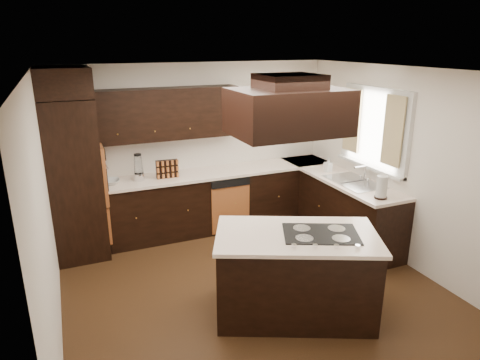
# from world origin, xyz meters

# --- Properties ---
(floor) EXTENTS (4.20, 4.20, 0.02)m
(floor) POSITION_xyz_m (0.00, 0.00, -0.01)
(floor) COLOR #503219
(floor) RESTS_ON ground
(ceiling) EXTENTS (4.20, 4.20, 0.02)m
(ceiling) POSITION_xyz_m (0.00, 0.00, 2.51)
(ceiling) COLOR white
(ceiling) RESTS_ON ground
(wall_back) EXTENTS (4.20, 0.02, 2.50)m
(wall_back) POSITION_xyz_m (0.00, 2.11, 1.25)
(wall_back) COLOR silver
(wall_back) RESTS_ON ground
(wall_front) EXTENTS (4.20, 0.02, 2.50)m
(wall_front) POSITION_xyz_m (0.00, -2.11, 1.25)
(wall_front) COLOR silver
(wall_front) RESTS_ON ground
(wall_left) EXTENTS (0.02, 4.20, 2.50)m
(wall_left) POSITION_xyz_m (-2.11, 0.00, 1.25)
(wall_left) COLOR silver
(wall_left) RESTS_ON ground
(wall_right) EXTENTS (0.02, 4.20, 2.50)m
(wall_right) POSITION_xyz_m (2.11, 0.00, 1.25)
(wall_right) COLOR silver
(wall_right) RESTS_ON ground
(oven_column) EXTENTS (0.65, 0.75, 2.12)m
(oven_column) POSITION_xyz_m (-1.78, 1.71, 1.06)
(oven_column) COLOR black
(oven_column) RESTS_ON floor
(wall_oven_face) EXTENTS (0.05, 0.62, 0.78)m
(wall_oven_face) POSITION_xyz_m (-1.43, 1.71, 1.12)
(wall_oven_face) COLOR #B76230
(wall_oven_face) RESTS_ON oven_column
(base_cabinets_back) EXTENTS (2.93, 0.60, 0.88)m
(base_cabinets_back) POSITION_xyz_m (0.03, 1.80, 0.44)
(base_cabinets_back) COLOR black
(base_cabinets_back) RESTS_ON floor
(base_cabinets_right) EXTENTS (0.60, 2.40, 0.88)m
(base_cabinets_right) POSITION_xyz_m (1.80, 0.90, 0.44)
(base_cabinets_right) COLOR black
(base_cabinets_right) RESTS_ON floor
(countertop_back) EXTENTS (2.93, 0.63, 0.04)m
(countertop_back) POSITION_xyz_m (0.03, 1.79, 0.90)
(countertop_back) COLOR white
(countertop_back) RESTS_ON base_cabinets_back
(countertop_right) EXTENTS (0.63, 2.40, 0.04)m
(countertop_right) POSITION_xyz_m (1.79, 0.90, 0.90)
(countertop_right) COLOR white
(countertop_right) RESTS_ON base_cabinets_right
(upper_cabinets) EXTENTS (2.00, 0.34, 0.72)m
(upper_cabinets) POSITION_xyz_m (-0.43, 1.93, 1.81)
(upper_cabinets) COLOR black
(upper_cabinets) RESTS_ON wall_back
(dishwasher_front) EXTENTS (0.60, 0.05, 0.72)m
(dishwasher_front) POSITION_xyz_m (0.33, 1.50, 0.40)
(dishwasher_front) COLOR #B76230
(dishwasher_front) RESTS_ON floor
(window_frame) EXTENTS (0.06, 1.32, 1.12)m
(window_frame) POSITION_xyz_m (2.07, 0.55, 1.65)
(window_frame) COLOR silver
(window_frame) RESTS_ON wall_right
(window_pane) EXTENTS (0.00, 1.20, 1.00)m
(window_pane) POSITION_xyz_m (2.10, 0.55, 1.65)
(window_pane) COLOR white
(window_pane) RESTS_ON wall_right
(curtain_left) EXTENTS (0.02, 0.34, 0.90)m
(curtain_left) POSITION_xyz_m (2.01, 0.13, 1.70)
(curtain_left) COLOR beige
(curtain_left) RESTS_ON wall_right
(curtain_right) EXTENTS (0.02, 0.34, 0.90)m
(curtain_right) POSITION_xyz_m (2.01, 0.97, 1.70)
(curtain_right) COLOR beige
(curtain_right) RESTS_ON wall_right
(sink_rim) EXTENTS (0.52, 0.84, 0.01)m
(sink_rim) POSITION_xyz_m (1.80, 0.55, 0.92)
(sink_rim) COLOR silver
(sink_rim) RESTS_ON countertop_right
(island) EXTENTS (1.80, 1.44, 0.88)m
(island) POSITION_xyz_m (0.22, -0.61, 0.44)
(island) COLOR black
(island) RESTS_ON floor
(island_top) EXTENTS (1.88, 1.52, 0.04)m
(island_top) POSITION_xyz_m (0.22, -0.61, 0.90)
(island_top) COLOR white
(island_top) RESTS_ON island
(cooktop) EXTENTS (0.89, 0.77, 0.01)m
(cooktop) POSITION_xyz_m (0.43, -0.71, 0.93)
(cooktop) COLOR black
(cooktop) RESTS_ON island_top
(range_hood) EXTENTS (1.05, 0.72, 0.42)m
(range_hood) POSITION_xyz_m (0.10, -0.55, 2.16)
(range_hood) COLOR black
(range_hood) RESTS_ON ceiling
(hood_duct) EXTENTS (0.55, 0.50, 0.13)m
(hood_duct) POSITION_xyz_m (0.10, -0.55, 2.44)
(hood_duct) COLOR black
(hood_duct) RESTS_ON ceiling
(blender_base) EXTENTS (0.15, 0.15, 0.10)m
(blender_base) POSITION_xyz_m (-0.93, 1.80, 0.97)
(blender_base) COLOR silver
(blender_base) RESTS_ON countertop_back
(blender_pitcher) EXTENTS (0.13, 0.13, 0.26)m
(blender_pitcher) POSITION_xyz_m (-0.93, 1.80, 1.15)
(blender_pitcher) COLOR silver
(blender_pitcher) RESTS_ON blender_base
(spice_rack) EXTENTS (0.31, 0.10, 0.26)m
(spice_rack) POSITION_xyz_m (-0.54, 1.77, 1.05)
(spice_rack) COLOR black
(spice_rack) RESTS_ON countertop_back
(mixing_bowl) EXTENTS (0.30, 0.30, 0.06)m
(mixing_bowl) POSITION_xyz_m (-1.33, 1.78, 0.95)
(mixing_bowl) COLOR silver
(mixing_bowl) RESTS_ON countertop_back
(soap_bottle) EXTENTS (0.11, 0.11, 0.21)m
(soap_bottle) POSITION_xyz_m (1.75, 1.12, 1.02)
(soap_bottle) COLOR silver
(soap_bottle) RESTS_ON countertop_right
(paper_towel) EXTENTS (0.17, 0.17, 0.29)m
(paper_towel) POSITION_xyz_m (1.70, -0.12, 1.07)
(paper_towel) COLOR silver
(paper_towel) RESTS_ON countertop_right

